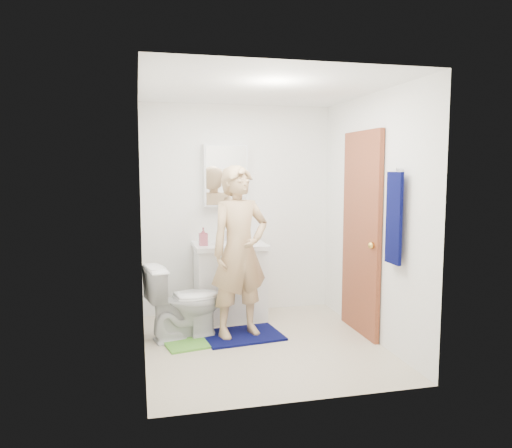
% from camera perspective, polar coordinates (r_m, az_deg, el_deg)
% --- Properties ---
extents(floor, '(2.20, 2.40, 0.02)m').
position_cam_1_polar(floor, '(4.91, 0.76, -13.73)').
color(floor, beige).
rests_on(floor, ground).
extents(ceiling, '(2.20, 2.40, 0.02)m').
position_cam_1_polar(ceiling, '(4.67, 0.80, 15.38)').
color(ceiling, white).
rests_on(ceiling, ground).
extents(wall_back, '(2.20, 0.02, 2.40)m').
position_cam_1_polar(wall_back, '(5.81, -2.14, 1.65)').
color(wall_back, white).
rests_on(wall_back, ground).
extents(wall_front, '(2.20, 0.02, 2.40)m').
position_cam_1_polar(wall_front, '(3.49, 5.64, -1.55)').
color(wall_front, white).
rests_on(wall_front, ground).
extents(wall_left, '(0.02, 2.40, 2.40)m').
position_cam_1_polar(wall_left, '(4.50, -13.07, 0.10)').
color(wall_left, white).
rests_on(wall_left, ground).
extents(wall_right, '(0.02, 2.40, 2.40)m').
position_cam_1_polar(wall_right, '(5.02, 13.15, 0.74)').
color(wall_right, white).
rests_on(wall_right, ground).
extents(vanity_cabinet, '(0.75, 0.55, 0.80)m').
position_cam_1_polar(vanity_cabinet, '(5.62, -3.02, -6.78)').
color(vanity_cabinet, white).
rests_on(vanity_cabinet, floor).
extents(countertop, '(0.79, 0.59, 0.05)m').
position_cam_1_polar(countertop, '(5.54, -3.05, -2.50)').
color(countertop, white).
rests_on(countertop, vanity_cabinet).
extents(sink_basin, '(0.40, 0.40, 0.03)m').
position_cam_1_polar(sink_basin, '(5.54, -3.05, -2.34)').
color(sink_basin, white).
rests_on(sink_basin, countertop).
extents(faucet, '(0.03, 0.03, 0.12)m').
position_cam_1_polar(faucet, '(5.71, -3.38, -1.38)').
color(faucet, silver).
rests_on(faucet, countertop).
extents(medicine_cabinet, '(0.50, 0.12, 0.70)m').
position_cam_1_polar(medicine_cabinet, '(5.70, -3.50, 5.57)').
color(medicine_cabinet, white).
rests_on(medicine_cabinet, wall_back).
extents(mirror_panel, '(0.46, 0.01, 0.66)m').
position_cam_1_polar(mirror_panel, '(5.64, -3.39, 5.56)').
color(mirror_panel, white).
rests_on(mirror_panel, wall_back).
extents(door, '(0.05, 0.80, 2.05)m').
position_cam_1_polar(door, '(5.16, 11.91, -1.05)').
color(door, '#A14D2C').
rests_on(door, ground).
extents(door_knob, '(0.07, 0.07, 0.07)m').
position_cam_1_polar(door_knob, '(4.87, 13.07, -2.41)').
color(door_knob, gold).
rests_on(door_knob, door).
extents(towel, '(0.03, 0.24, 0.80)m').
position_cam_1_polar(towel, '(4.48, 15.50, 0.65)').
color(towel, '#070A41').
rests_on(towel, wall_right).
extents(towel_hook, '(0.06, 0.02, 0.02)m').
position_cam_1_polar(towel_hook, '(4.48, 16.11, 6.01)').
color(towel_hook, silver).
rests_on(towel_hook, wall_right).
extents(toilet, '(0.81, 0.56, 0.75)m').
position_cam_1_polar(toilet, '(5.03, -8.16, -8.72)').
color(toilet, white).
rests_on(toilet, floor).
extents(bath_mat, '(0.83, 0.63, 0.02)m').
position_cam_1_polar(bath_mat, '(5.13, -1.57, -12.61)').
color(bath_mat, '#070A41').
rests_on(bath_mat, floor).
extents(green_rug, '(0.57, 0.51, 0.02)m').
position_cam_1_polar(green_rug, '(4.97, -7.43, -13.30)').
color(green_rug, '#5EAE3A').
rests_on(green_rug, floor).
extents(soap_dispenser, '(0.09, 0.09, 0.20)m').
position_cam_1_polar(soap_dispenser, '(5.41, -6.05, -1.42)').
color(soap_dispenser, '#BB576B').
rests_on(soap_dispenser, countertop).
extents(toothbrush_cup, '(0.13, 0.13, 0.09)m').
position_cam_1_polar(toothbrush_cup, '(5.63, -1.58, -1.63)').
color(toothbrush_cup, '#693C84').
rests_on(toothbrush_cup, countertop).
extents(man, '(0.70, 0.56, 1.69)m').
position_cam_1_polar(man, '(4.92, -1.89, -3.16)').
color(man, tan).
rests_on(man, bath_mat).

